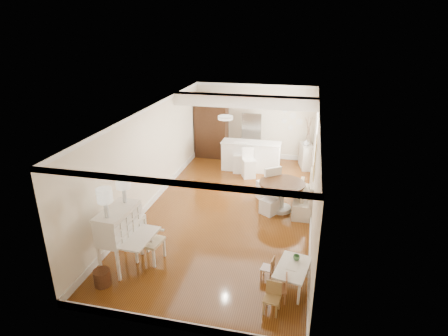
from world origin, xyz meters
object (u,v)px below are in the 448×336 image
at_px(secretary_bureau, 120,238).
at_px(kids_chair_c, 272,298).
at_px(dining_table, 281,197).
at_px(sideboard, 306,156).
at_px(gustavian_armchair, 150,240).
at_px(fridge, 261,137).
at_px(slip_chair_far, 268,182).
at_px(wicker_basket, 102,278).
at_px(bar_stool_left, 240,158).
at_px(breakfast_counter, 251,156).
at_px(kids_chair_a, 280,288).
at_px(kids_table, 292,277).
at_px(pantry_cabinet, 212,128).
at_px(kids_chair_b, 267,268).
at_px(slip_chair_near, 270,199).
at_px(bar_stool_right, 249,163).

bearing_deg(secretary_bureau, kids_chair_c, -8.35).
distance_m(dining_table, sideboard, 3.60).
bearing_deg(gustavian_armchair, fridge, -4.28).
xyz_separation_m(kids_chair_c, slip_chair_far, (-0.61, 4.59, 0.25)).
height_order(wicker_basket, bar_stool_left, bar_stool_left).
xyz_separation_m(breakfast_counter, fridge, (0.20, 1.05, 0.39)).
bearing_deg(sideboard, breakfast_counter, -171.03).
relative_size(wicker_basket, kids_chair_a, 0.60).
bearing_deg(kids_table, wicker_basket, -167.94).
bearing_deg(secretary_bureau, pantry_cabinet, 92.60).
distance_m(secretary_bureau, wicker_basket, 0.86).
height_order(kids_chair_a, kids_chair_b, kids_chair_a).
relative_size(gustavian_armchair, slip_chair_near, 1.15).
bearing_deg(wicker_basket, bar_stool_left, 76.74).
bearing_deg(kids_chair_a, secretary_bureau, -99.72).
height_order(bar_stool_left, sideboard, bar_stool_left).
relative_size(secretary_bureau, bar_stool_right, 1.35).
bearing_deg(kids_chair_b, pantry_cabinet, -146.89).
height_order(secretary_bureau, bar_stool_left, secretary_bureau).
bearing_deg(pantry_cabinet, fridge, -0.90).
height_order(kids_chair_c, bar_stool_left, bar_stool_left).
height_order(kids_chair_a, slip_chair_far, slip_chair_far).
relative_size(pantry_cabinet, fridge, 1.28).
relative_size(dining_table, slip_chair_near, 1.48).
xyz_separation_m(kids_table, kids_chair_a, (-0.20, -0.44, 0.04)).
xyz_separation_m(kids_table, bar_stool_right, (-1.76, 5.35, 0.26)).
bearing_deg(kids_table, breakfast_counter, 106.61).
bearing_deg(kids_chair_b, kids_chair_a, 36.37).
height_order(dining_table, fridge, fridge).
distance_m(breakfast_counter, sideboard, 2.03).
bearing_deg(wicker_basket, kids_table, 12.06).
height_order(bar_stool_right, sideboard, bar_stool_right).
distance_m(kids_chair_a, bar_stool_right, 5.99).
xyz_separation_m(kids_chair_a, dining_table, (-0.28, 3.63, 0.14)).
distance_m(bar_stool_left, bar_stool_right, 0.55).
height_order(kids_chair_a, bar_stool_right, bar_stool_right).
bearing_deg(slip_chair_near, fridge, 133.16).
relative_size(kids_chair_c, sideboard, 0.68).
height_order(dining_table, bar_stool_left, bar_stool_left).
bearing_deg(dining_table, breakfast_counter, 114.77).
bearing_deg(kids_chair_b, wicker_basket, -63.63).
height_order(wicker_basket, kids_chair_c, kids_chair_c).
bearing_deg(dining_table, fridge, 105.94).
distance_m(kids_chair_a, fridge, 7.67).
bearing_deg(dining_table, bar_stool_left, 122.89).
distance_m(bar_stool_right, sideboard, 2.32).
height_order(kids_table, kids_chair_c, kids_chair_c).
bearing_deg(bar_stool_left, gustavian_armchair, -105.52).
distance_m(slip_chair_near, bar_stool_left, 3.11).
relative_size(pantry_cabinet, sideboard, 2.60).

